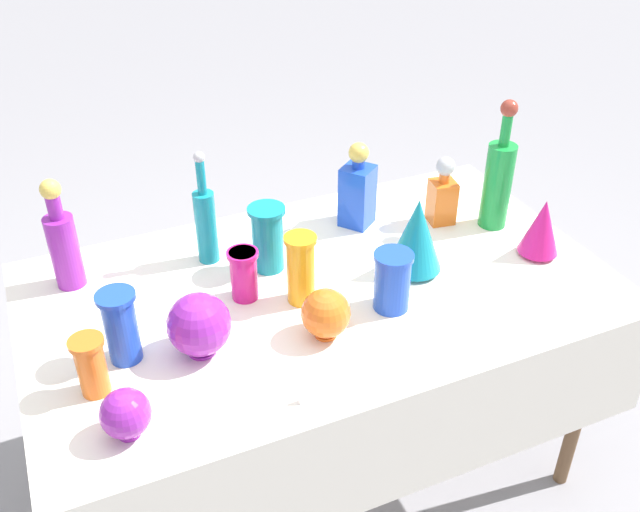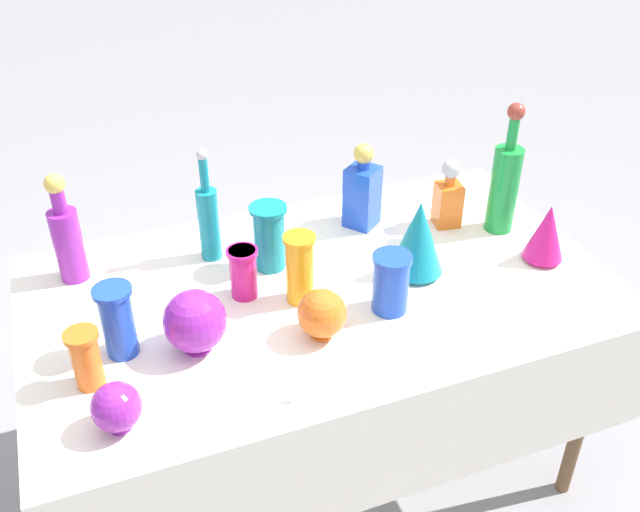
{
  "view_description": "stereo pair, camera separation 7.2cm",
  "coord_description": "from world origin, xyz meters",
  "px_view_note": "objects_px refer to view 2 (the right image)",
  "views": [
    {
      "loc": [
        -0.65,
        -1.48,
        1.94
      ],
      "look_at": [
        0.0,
        0.0,
        0.86
      ],
      "focal_mm": 40.0,
      "sensor_mm": 36.0,
      "label": 1
    },
    {
      "loc": [
        -0.59,
        -1.51,
        1.94
      ],
      "look_at": [
        0.0,
        0.0,
        0.86
      ],
      "focal_mm": 40.0,
      "sensor_mm": 36.0,
      "label": 2
    }
  ],
  "objects_px": {
    "tall_bottle_1": "(208,219)",
    "slender_vase_4": "(300,267)",
    "slender_vase_2": "(391,281)",
    "fluted_vase_0": "(547,232)",
    "slender_vase_1": "(86,357)",
    "slender_vase_3": "(243,271)",
    "round_bowl_2": "(195,321)",
    "fluted_vase_1": "(418,237)",
    "square_decanter_0": "(362,191)",
    "round_bowl_1": "(322,314)",
    "cardboard_box_behind_left": "(260,281)",
    "slender_vase_5": "(117,319)",
    "round_bowl_0": "(116,407)",
    "slender_vase_0": "(269,235)",
    "square_decanter_1": "(448,197)",
    "tall_bottle_2": "(67,237)",
    "tall_bottle_0": "(505,183)"
  },
  "relations": [
    {
      "from": "square_decanter_0",
      "to": "slender_vase_2",
      "type": "distance_m",
      "value": 0.44
    },
    {
      "from": "tall_bottle_2",
      "to": "slender_vase_4",
      "type": "distance_m",
      "value": 0.65
    },
    {
      "from": "slender_vase_5",
      "to": "round_bowl_0",
      "type": "xyz_separation_m",
      "value": [
        -0.04,
        -0.25,
        -0.04
      ]
    },
    {
      "from": "square_decanter_0",
      "to": "slender_vase_3",
      "type": "bearing_deg",
      "value": -153.17
    },
    {
      "from": "fluted_vase_1",
      "to": "cardboard_box_behind_left",
      "type": "xyz_separation_m",
      "value": [
        -0.22,
        0.89,
        -0.7
      ]
    },
    {
      "from": "round_bowl_1",
      "to": "tall_bottle_1",
      "type": "bearing_deg",
      "value": 110.75
    },
    {
      "from": "fluted_vase_0",
      "to": "round_bowl_0",
      "type": "height_order",
      "value": "fluted_vase_0"
    },
    {
      "from": "slender_vase_0",
      "to": "fluted_vase_1",
      "type": "bearing_deg",
      "value": -25.43
    },
    {
      "from": "tall_bottle_1",
      "to": "slender_vase_4",
      "type": "xyz_separation_m",
      "value": [
        0.17,
        -0.29,
        -0.02
      ]
    },
    {
      "from": "slender_vase_2",
      "to": "slender_vase_5",
      "type": "bearing_deg",
      "value": 173.33
    },
    {
      "from": "slender_vase_1",
      "to": "round_bowl_2",
      "type": "xyz_separation_m",
      "value": [
        0.26,
        0.03,
        0.0
      ]
    },
    {
      "from": "fluted_vase_0",
      "to": "round_bowl_0",
      "type": "distance_m",
      "value": 1.28
    },
    {
      "from": "tall_bottle_1",
      "to": "slender_vase_3",
      "type": "bearing_deg",
      "value": -80.16
    },
    {
      "from": "slender_vase_2",
      "to": "fluted_vase_0",
      "type": "relative_size",
      "value": 0.93
    },
    {
      "from": "square_decanter_1",
      "to": "slender_vase_4",
      "type": "distance_m",
      "value": 0.61
    },
    {
      "from": "tall_bottle_1",
      "to": "slender_vase_1",
      "type": "xyz_separation_m",
      "value": [
        -0.4,
        -0.42,
        -0.05
      ]
    },
    {
      "from": "square_decanter_0",
      "to": "round_bowl_1",
      "type": "height_order",
      "value": "square_decanter_0"
    },
    {
      "from": "slender_vase_2",
      "to": "round_bowl_2",
      "type": "distance_m",
      "value": 0.52
    },
    {
      "from": "slender_vase_3",
      "to": "slender_vase_4",
      "type": "height_order",
      "value": "slender_vase_4"
    },
    {
      "from": "square_decanter_0",
      "to": "slender_vase_0",
      "type": "bearing_deg",
      "value": -160.61
    },
    {
      "from": "cardboard_box_behind_left",
      "to": "square_decanter_1",
      "type": "bearing_deg",
      "value": -57.61
    },
    {
      "from": "fluted_vase_1",
      "to": "round_bowl_2",
      "type": "xyz_separation_m",
      "value": [
        -0.66,
        -0.1,
        -0.03
      ]
    },
    {
      "from": "slender_vase_4",
      "to": "tall_bottle_2",
      "type": "bearing_deg",
      "value": 149.52
    },
    {
      "from": "square_decanter_0",
      "to": "slender_vase_5",
      "type": "bearing_deg",
      "value": -156.49
    },
    {
      "from": "tall_bottle_2",
      "to": "slender_vase_5",
      "type": "relative_size",
      "value": 1.7
    },
    {
      "from": "slender_vase_4",
      "to": "round_bowl_1",
      "type": "relative_size",
      "value": 1.5
    },
    {
      "from": "tall_bottle_0",
      "to": "round_bowl_2",
      "type": "bearing_deg",
      "value": -167.7
    },
    {
      "from": "tall_bottle_0",
      "to": "round_bowl_0",
      "type": "distance_m",
      "value": 1.31
    },
    {
      "from": "square_decanter_1",
      "to": "slender_vase_0",
      "type": "relative_size",
      "value": 1.13
    },
    {
      "from": "square_decanter_1",
      "to": "slender_vase_3",
      "type": "bearing_deg",
      "value": -169.29
    },
    {
      "from": "square_decanter_0",
      "to": "cardboard_box_behind_left",
      "type": "xyz_separation_m",
      "value": [
        -0.18,
        0.59,
        -0.7
      ]
    },
    {
      "from": "tall_bottle_1",
      "to": "round_bowl_0",
      "type": "xyz_separation_m",
      "value": [
        -0.35,
        -0.59,
        -0.07
      ]
    },
    {
      "from": "fluted_vase_1",
      "to": "cardboard_box_behind_left",
      "type": "height_order",
      "value": "fluted_vase_1"
    },
    {
      "from": "slender_vase_1",
      "to": "fluted_vase_1",
      "type": "relative_size",
      "value": 0.66
    },
    {
      "from": "square_decanter_1",
      "to": "slender_vase_4",
      "type": "xyz_separation_m",
      "value": [
        -0.57,
        -0.21,
        0.01
      ]
    },
    {
      "from": "slender_vase_2",
      "to": "round_bowl_0",
      "type": "bearing_deg",
      "value": -166.98
    },
    {
      "from": "slender_vase_3",
      "to": "round_bowl_2",
      "type": "distance_m",
      "value": 0.24
    },
    {
      "from": "square_decanter_0",
      "to": "square_decanter_1",
      "type": "relative_size",
      "value": 1.24
    },
    {
      "from": "tall_bottle_1",
      "to": "slender_vase_2",
      "type": "xyz_separation_m",
      "value": [
        0.38,
        -0.42,
        -0.04
      ]
    },
    {
      "from": "square_decanter_0",
      "to": "slender_vase_4",
      "type": "bearing_deg",
      "value": -136.26
    },
    {
      "from": "round_bowl_1",
      "to": "tall_bottle_0",
      "type": "bearing_deg",
      "value": 22.04
    },
    {
      "from": "tall_bottle_1",
      "to": "square_decanter_0",
      "type": "bearing_deg",
      "value": 1.18
    },
    {
      "from": "tall_bottle_0",
      "to": "fluted_vase_1",
      "type": "relative_size",
      "value": 1.81
    },
    {
      "from": "slender_vase_2",
      "to": "fluted_vase_1",
      "type": "height_order",
      "value": "fluted_vase_1"
    },
    {
      "from": "slender_vase_0",
      "to": "slender_vase_4",
      "type": "xyz_separation_m",
      "value": [
        0.03,
        -0.18,
        0.0
      ]
    },
    {
      "from": "tall_bottle_0",
      "to": "slender_vase_3",
      "type": "height_order",
      "value": "tall_bottle_0"
    },
    {
      "from": "cardboard_box_behind_left",
      "to": "round_bowl_2",
      "type": "bearing_deg",
      "value": -113.95
    },
    {
      "from": "slender_vase_4",
      "to": "round_bowl_1",
      "type": "height_order",
      "value": "slender_vase_4"
    },
    {
      "from": "tall_bottle_2",
      "to": "square_decanter_1",
      "type": "height_order",
      "value": "tall_bottle_2"
    },
    {
      "from": "slender_vase_0",
      "to": "tall_bottle_0",
      "type": "bearing_deg",
      "value": -4.54
    }
  ]
}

